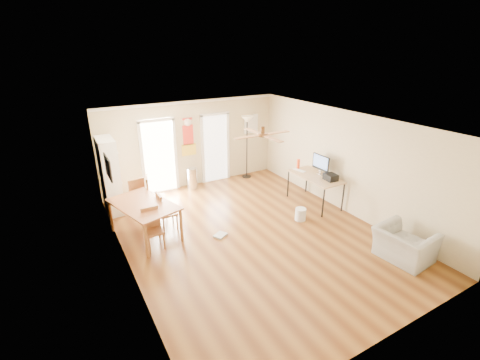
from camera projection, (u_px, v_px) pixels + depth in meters
floor at (253, 234)px, 7.75m from camera, size 7.00×7.00×0.00m
ceiling at (255, 123)px, 6.78m from camera, size 5.50×7.00×0.00m
wall_back at (192, 144)px, 10.09m from camera, size 5.50×0.04×2.60m
wall_front at (393, 270)px, 4.45m from camera, size 5.50×0.04×2.60m
wall_left at (124, 212)px, 6.00m from camera, size 0.04×7.00×2.60m
wall_right at (345, 162)px, 8.53m from camera, size 0.04×7.00×2.60m
crown_molding at (255, 125)px, 6.80m from camera, size 5.50×7.00×0.08m
kitchen_doorway at (159, 158)px, 9.68m from camera, size 0.90×0.10×2.10m
bathroom_doorway at (215, 149)px, 10.51m from camera, size 0.80×0.10×2.10m
wall_decal at (188, 137)px, 9.92m from camera, size 0.46×0.03×1.10m
ac_grille at (251, 124)px, 10.85m from camera, size 0.50×0.04×0.60m
framed_poster at (108, 167)px, 6.99m from camera, size 0.04×0.66×0.48m
ceiling_fan at (263, 135)px, 6.60m from camera, size 1.24×1.24×0.20m
bookshelf at (110, 176)px, 8.51m from camera, size 0.44×0.90×1.96m
dining_table at (145, 220)px, 7.54m from camera, size 1.41×1.86×0.82m
dining_chair_right_a at (157, 196)px, 8.47m from camera, size 0.53×0.53×1.06m
dining_chair_right_b at (167, 211)px, 7.83m from camera, size 0.39×0.39×0.93m
dining_chair_near at (154, 229)px, 7.08m from camera, size 0.38×0.38×0.90m
dining_chair_far at (135, 195)px, 8.59m from camera, size 0.47×0.47×0.98m
trash_can at (192, 178)px, 10.11m from camera, size 0.38×0.38×0.66m
torchiere_lamp at (247, 148)px, 10.77m from camera, size 0.45×0.45×2.02m
computer_desk at (314, 190)px, 9.13m from camera, size 0.76×1.52×0.81m
imac at (321, 165)px, 8.94m from camera, size 0.09×0.60×0.56m
keyboard at (299, 170)px, 9.35m from camera, size 0.20×0.41×0.01m
printer at (331, 177)px, 8.67m from camera, size 0.30×0.34×0.17m
orange_bottle at (298, 164)px, 9.49m from camera, size 0.10×0.10×0.27m
wastebasket_a at (300, 214)px, 8.34m from camera, size 0.32×0.32×0.31m
floor_cloth at (220, 235)px, 7.68m from camera, size 0.36×0.33×0.04m
armchair at (404, 245)px, 6.75m from camera, size 0.98×1.10×0.67m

